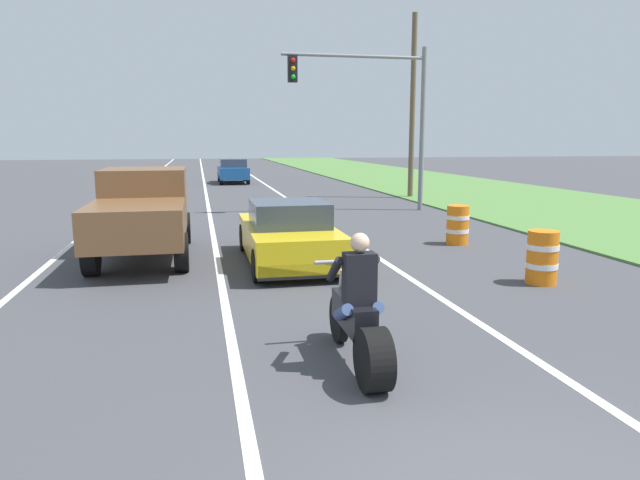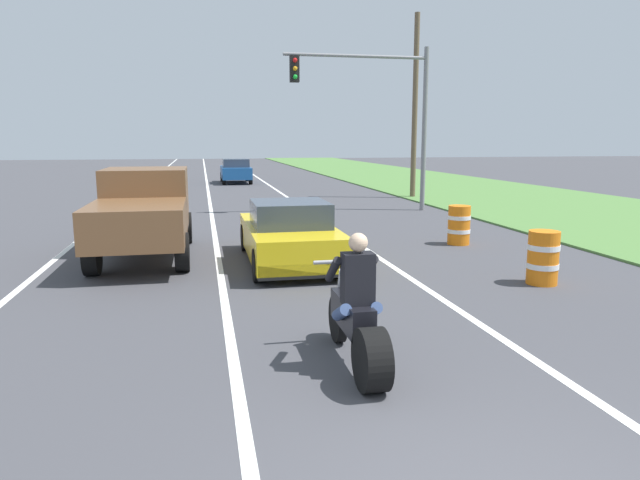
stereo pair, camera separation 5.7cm
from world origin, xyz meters
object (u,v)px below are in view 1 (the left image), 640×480
Objects in this scene: distant_car_far_ahead at (233,171)px; pickup_truck_left_lane_brown at (142,209)px; traffic_light_mast_near at (379,101)px; sports_car_yellow at (288,235)px; motorcycle_with_rider at (359,320)px; construction_barrel_nearest at (542,257)px; construction_barrel_mid at (458,225)px.

pickup_truck_left_lane_brown is at bearing -98.52° from distant_car_far_ahead.
distant_car_far_ahead is at bearing 105.97° from traffic_light_mast_near.
pickup_truck_left_lane_brown is 0.80× the size of traffic_light_mast_near.
sports_car_yellow is 0.90× the size of pickup_truck_left_lane_brown.
sports_car_yellow is (0.10, 5.93, 0.04)m from motorcycle_with_rider.
pickup_truck_left_lane_brown reaches higher than construction_barrel_nearest.
traffic_light_mast_near reaches higher than sports_car_yellow.
construction_barrel_mid is at bearing -79.10° from distant_car_far_ahead.
sports_car_yellow is 10.25m from traffic_light_mast_near.
traffic_light_mast_near reaches higher than construction_barrel_nearest.
distant_car_far_ahead is (0.27, 23.93, 0.14)m from sports_car_yellow.
traffic_light_mast_near is 16.45m from distant_car_far_ahead.
construction_barrel_nearest is at bearing -28.38° from pickup_truck_left_lane_brown.
distant_car_far_ahead reaches higher than construction_barrel_mid.
sports_car_yellow is at bearing -22.51° from pickup_truck_left_lane_brown.
distant_car_far_ahead reaches higher than construction_barrel_nearest.
construction_barrel_mid is at bearing 86.31° from construction_barrel_nearest.
construction_barrel_nearest is 26.98m from distant_car_far_ahead.
traffic_light_mast_near is at bearing 88.14° from construction_barrel_nearest.
distant_car_far_ahead is (-4.34, 22.53, 0.27)m from construction_barrel_mid.
construction_barrel_nearest is (4.44, 3.19, -0.09)m from motorcycle_with_rider.
motorcycle_with_rider reaches higher than sports_car_yellow.
sports_car_yellow is at bearing 147.77° from construction_barrel_nearest.
pickup_truck_left_lane_brown is 11.00m from traffic_light_mast_near.
traffic_light_mast_near is (4.80, 14.36, 3.46)m from motorcycle_with_rider.
traffic_light_mast_near is (7.83, 7.14, 2.94)m from pickup_truck_left_lane_brown.
pickup_truck_left_lane_brown reaches higher than construction_barrel_mid.
sports_car_yellow is 3.41m from pickup_truck_left_lane_brown.
sports_car_yellow is 1.08× the size of distant_car_far_ahead.
traffic_light_mast_near is at bearing 42.39° from pickup_truck_left_lane_brown.
motorcycle_with_rider is 2.21× the size of construction_barrel_mid.
construction_barrel_mid is (7.73, 0.10, -0.60)m from pickup_truck_left_lane_brown.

